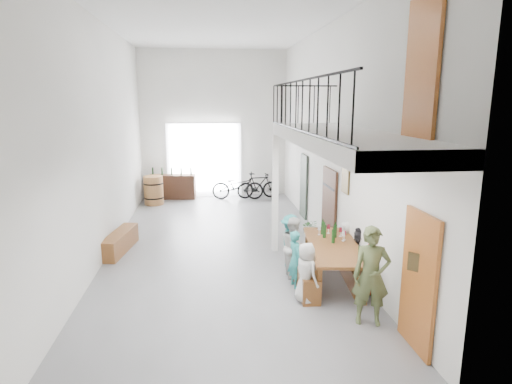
{
  "coord_description": "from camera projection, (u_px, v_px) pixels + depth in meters",
  "views": [
    {
      "loc": [
        -0.35,
        -10.41,
        3.66
      ],
      "look_at": [
        0.83,
        -0.5,
        1.51
      ],
      "focal_mm": 30.0,
      "sensor_mm": 36.0,
      "label": 1
    }
  ],
  "objects": [
    {
      "name": "floor",
      "position": [
        222.0,
        246.0,
        10.92
      ],
      "size": [
        12.0,
        12.0,
        0.0
      ],
      "primitive_type": "plane",
      "color": "slate",
      "rests_on": "ground"
    },
    {
      "name": "gateway_portal",
      "position": [
        204.0,
        160.0,
        16.34
      ],
      "size": [
        2.8,
        0.08,
        2.8
      ],
      "primitive_type": "cube",
      "color": "white",
      "rests_on": "ground"
    },
    {
      "name": "room_walls",
      "position": [
        219.0,
        104.0,
        10.17
      ],
      "size": [
        12.0,
        12.0,
        12.0
      ],
      "color": "white",
      "rests_on": "ground"
    },
    {
      "name": "guest_left_c",
      "position": [
        294.0,
        247.0,
        8.98
      ],
      "size": [
        0.5,
        0.63,
        1.28
      ],
      "primitive_type": "imported",
      "rotation": [
        0.0,
        0.0,
        1.59
      ],
      "color": "beige",
      "rests_on": "ground"
    },
    {
      "name": "side_bench",
      "position": [
        120.0,
        242.0,
        10.51
      ],
      "size": [
        0.66,
        1.76,
        0.48
      ],
      "primitive_type": "cube",
      "rotation": [
        0.0,
        0.0,
        -0.17
      ],
      "color": "brown",
      "rests_on": "ground"
    },
    {
      "name": "tasting_table",
      "position": [
        333.0,
        249.0,
        8.67
      ],
      "size": [
        1.29,
        2.51,
        0.79
      ],
      "rotation": [
        0.0,
        0.0,
        -0.13
      ],
      "color": "brown",
      "rests_on": "ground"
    },
    {
      "name": "bench_inner",
      "position": [
        303.0,
        272.0,
        8.69
      ],
      "size": [
        0.47,
        2.11,
        0.48
      ],
      "primitive_type": "cube",
      "rotation": [
        0.0,
        0.0,
        -0.07
      ],
      "color": "brown",
      "rests_on": "ground"
    },
    {
      "name": "bench_wall",
      "position": [
        350.0,
        269.0,
        8.88
      ],
      "size": [
        0.44,
        1.89,
        0.43
      ],
      "primitive_type": "cube",
      "rotation": [
        0.0,
        0.0,
        -0.11
      ],
      "color": "brown",
      "rests_on": "ground"
    },
    {
      "name": "guest_left_b",
      "position": [
        295.0,
        259.0,
        8.46
      ],
      "size": [
        0.35,
        0.47,
        1.16
      ],
      "primitive_type": "imported",
      "rotation": [
        0.0,
        0.0,
        1.76
      ],
      "color": "teal",
      "rests_on": "ground"
    },
    {
      "name": "bicycle_near",
      "position": [
        238.0,
        186.0,
        15.99
      ],
      "size": [
        1.98,
        0.85,
        1.01
      ],
      "primitive_type": "imported",
      "rotation": [
        0.0,
        0.0,
        1.47
      ],
      "color": "black",
      "rests_on": "ground"
    },
    {
      "name": "bicycle_far",
      "position": [
        258.0,
        186.0,
        16.19
      ],
      "size": [
        1.65,
        0.62,
        0.97
      ],
      "primitive_type": "imported",
      "rotation": [
        0.0,
        0.0,
        1.67
      ],
      "color": "black",
      "rests_on": "ground"
    },
    {
      "name": "guest_left_a",
      "position": [
        306.0,
        273.0,
        7.8
      ],
      "size": [
        0.56,
        0.66,
        1.14
      ],
      "primitive_type": "imported",
      "rotation": [
        0.0,
        0.0,
        1.98
      ],
      "color": "beige",
      "rests_on": "ground"
    },
    {
      "name": "host_standing",
      "position": [
        371.0,
        276.0,
        7.0
      ],
      "size": [
        0.69,
        0.54,
        1.67
      ],
      "primitive_type": "imported",
      "rotation": [
        0.0,
        0.0,
        -0.25
      ],
      "color": "#4C5831",
      "rests_on": "ground"
    },
    {
      "name": "guest_right_c",
      "position": [
        345.0,
        244.0,
        9.54
      ],
      "size": [
        0.44,
        0.56,
        1.02
      ],
      "primitive_type": "imported",
      "rotation": [
        0.0,
        0.0,
        -1.31
      ],
      "color": "beige",
      "rests_on": "ground"
    },
    {
      "name": "serving_counter",
      "position": [
        172.0,
        187.0,
        16.12
      ],
      "size": [
        1.77,
        0.67,
        0.91
      ],
      "primitive_type": "cube",
      "rotation": [
        0.0,
        0.0,
        -0.11
      ],
      "color": "#381E13",
      "rests_on": "ground"
    },
    {
      "name": "counter_bottles",
      "position": [
        172.0,
        171.0,
        15.99
      ],
      "size": [
        1.48,
        0.22,
        0.28
      ],
      "color": "black",
      "rests_on": "serving_counter"
    },
    {
      "name": "right_wall_decor",
      "position": [
        351.0,
        192.0,
        9.05
      ],
      "size": [
        0.07,
        8.28,
        5.07
      ],
      "color": "#994F1C",
      "rests_on": "ground"
    },
    {
      "name": "tableware",
      "position": [
        332.0,
        231.0,
        9.09
      ],
      "size": [
        0.57,
        0.71,
        0.35
      ],
      "color": "black",
      "rests_on": "tasting_table"
    },
    {
      "name": "potted_plant",
      "position": [
        310.0,
        227.0,
        11.76
      ],
      "size": [
        0.42,
        0.37,
        0.46
      ],
      "primitive_type": "imported",
      "rotation": [
        0.0,
        0.0,
        -0.04
      ],
      "color": "#1C501D",
      "rests_on": "ground"
    },
    {
      "name": "guest_right_b",
      "position": [
        360.0,
        253.0,
        8.87
      ],
      "size": [
        0.52,
        1.08,
        1.12
      ],
      "primitive_type": "imported",
      "rotation": [
        0.0,
        0.0,
        -1.38
      ],
      "color": "black",
      "rests_on": "ground"
    },
    {
      "name": "guest_left_d",
      "position": [
        290.0,
        240.0,
        9.53
      ],
      "size": [
        0.69,
        0.87,
        1.19
      ],
      "primitive_type": "imported",
      "rotation": [
        0.0,
        0.0,
        1.19
      ],
      "color": "teal",
      "rests_on": "ground"
    },
    {
      "name": "balcony",
      "position": [
        339.0,
        141.0,
        7.49
      ],
      "size": [
        1.52,
        5.62,
        4.0
      ],
      "color": "white",
      "rests_on": "ground"
    },
    {
      "name": "guest_right_a",
      "position": [
        371.0,
        268.0,
        8.16
      ],
      "size": [
        0.47,
        0.66,
        1.04
      ],
      "primitive_type": "imported",
      "rotation": [
        0.0,
        0.0,
        -1.98
      ],
      "color": "red",
      "rests_on": "ground"
    },
    {
      "name": "oak_barrel",
      "position": [
        154.0,
        190.0,
        15.22
      ],
      "size": [
        0.7,
        0.7,
        1.02
      ],
      "color": "brown",
      "rests_on": "ground"
    }
  ]
}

